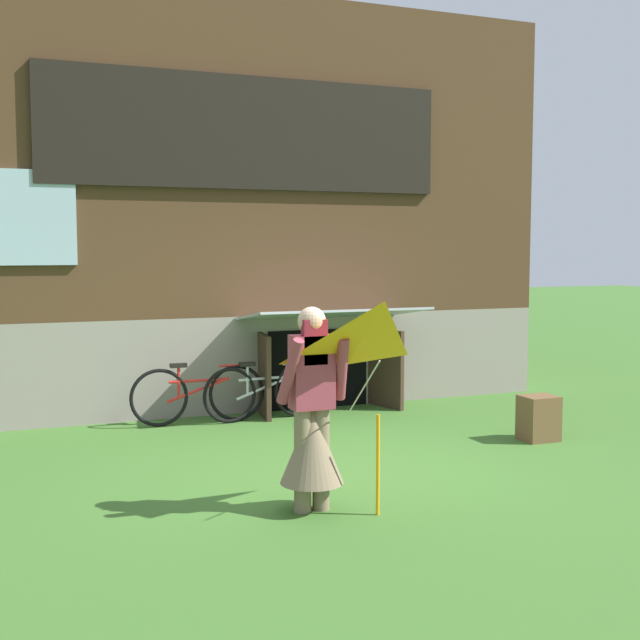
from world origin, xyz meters
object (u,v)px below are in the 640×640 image
object	(u,v)px
bicycle_red	(198,394)
wooden_crate	(539,418)
person	(312,426)
kite	(384,354)
bicycle_silver	(265,391)

from	to	relation	value
bicycle_red	wooden_crate	distance (m)	4.01
wooden_crate	person	bearing A→B (deg)	-157.02
kite	wooden_crate	bearing A→B (deg)	33.76
bicycle_silver	person	bearing A→B (deg)	-106.27
person	wooden_crate	bearing A→B (deg)	20.28
kite	bicycle_silver	size ratio (longest dim) A/B	1.01
bicycle_silver	wooden_crate	distance (m)	3.31
bicycle_silver	wooden_crate	world-z (taller)	bicycle_silver
bicycle_red	kite	bearing A→B (deg)	-82.21
kite	bicycle_red	bearing A→B (deg)	96.49
wooden_crate	kite	bearing A→B (deg)	-146.24
bicycle_red	person	bearing A→B (deg)	-87.32
kite	person	bearing A→B (deg)	125.77
bicycle_silver	bicycle_red	xyz separation A→B (m)	(-0.83, 0.07, 0.01)
person	kite	size ratio (longest dim) A/B	1.02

